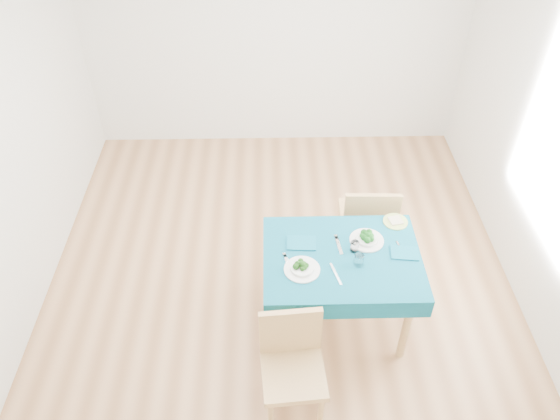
{
  "coord_description": "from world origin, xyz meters",
  "views": [
    {
      "loc": [
        -0.07,
        -3.14,
        3.62
      ],
      "look_at": [
        0.0,
        0.0,
        0.85
      ],
      "focal_mm": 35.0,
      "sensor_mm": 36.0,
      "label": 1
    }
  ],
  "objects_px": {
    "chair_near": "(294,367)",
    "bowl_near": "(302,266)",
    "bowl_far": "(367,237)",
    "chair_far": "(368,205)",
    "side_plate": "(395,222)",
    "table": "(339,290)"
  },
  "relations": [
    {
      "from": "bowl_near",
      "to": "bowl_far",
      "type": "relative_size",
      "value": 1.01
    },
    {
      "from": "chair_near",
      "to": "bowl_near",
      "type": "distance_m",
      "value": 0.69
    },
    {
      "from": "bowl_near",
      "to": "side_plate",
      "type": "height_order",
      "value": "bowl_near"
    },
    {
      "from": "chair_far",
      "to": "side_plate",
      "type": "distance_m",
      "value": 0.49
    },
    {
      "from": "chair_near",
      "to": "side_plate",
      "type": "height_order",
      "value": "chair_near"
    },
    {
      "from": "bowl_near",
      "to": "chair_far",
      "type": "bearing_deg",
      "value": 55.78
    },
    {
      "from": "table",
      "to": "bowl_near",
      "type": "height_order",
      "value": "bowl_near"
    },
    {
      "from": "table",
      "to": "bowl_near",
      "type": "relative_size",
      "value": 4.41
    },
    {
      "from": "table",
      "to": "chair_far",
      "type": "height_order",
      "value": "chair_far"
    },
    {
      "from": "chair_far",
      "to": "table",
      "type": "bearing_deg",
      "value": 69.92
    },
    {
      "from": "bowl_far",
      "to": "side_plate",
      "type": "relative_size",
      "value": 1.34
    },
    {
      "from": "chair_near",
      "to": "chair_far",
      "type": "relative_size",
      "value": 0.92
    },
    {
      "from": "bowl_near",
      "to": "table",
      "type": "bearing_deg",
      "value": 22.82
    },
    {
      "from": "chair_near",
      "to": "bowl_near",
      "type": "bearing_deg",
      "value": 77.96
    },
    {
      "from": "bowl_near",
      "to": "bowl_far",
      "type": "distance_m",
      "value": 0.57
    },
    {
      "from": "bowl_far",
      "to": "side_plate",
      "type": "height_order",
      "value": "bowl_far"
    },
    {
      "from": "table",
      "to": "bowl_near",
      "type": "xyz_separation_m",
      "value": [
        -0.3,
        -0.13,
        0.42
      ]
    },
    {
      "from": "chair_near",
      "to": "bowl_near",
      "type": "xyz_separation_m",
      "value": [
        0.08,
        0.62,
        0.28
      ]
    },
    {
      "from": "chair_far",
      "to": "bowl_far",
      "type": "distance_m",
      "value": 0.68
    },
    {
      "from": "bowl_near",
      "to": "bowl_far",
      "type": "height_order",
      "value": "same"
    },
    {
      "from": "table",
      "to": "bowl_near",
      "type": "bearing_deg",
      "value": -157.18
    },
    {
      "from": "bowl_far",
      "to": "side_plate",
      "type": "bearing_deg",
      "value": 38.65
    }
  ]
}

